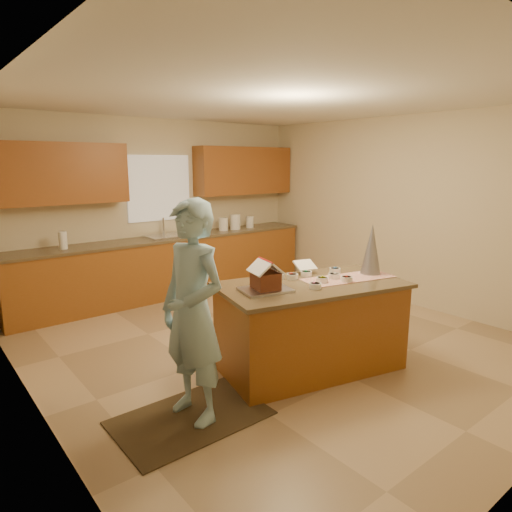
# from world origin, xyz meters

# --- Properties ---
(floor) EXTENTS (5.50, 5.50, 0.00)m
(floor) POSITION_xyz_m (0.00, 0.00, 0.00)
(floor) COLOR tan
(floor) RESTS_ON ground
(ceiling) EXTENTS (5.50, 5.50, 0.00)m
(ceiling) POSITION_xyz_m (0.00, 0.00, 2.70)
(ceiling) COLOR silver
(ceiling) RESTS_ON floor
(wall_back) EXTENTS (5.50, 5.50, 0.00)m
(wall_back) POSITION_xyz_m (0.00, 2.75, 1.35)
(wall_back) COLOR beige
(wall_back) RESTS_ON floor
(wall_left) EXTENTS (5.50, 5.50, 0.00)m
(wall_left) POSITION_xyz_m (-2.50, 0.00, 1.35)
(wall_left) COLOR beige
(wall_left) RESTS_ON floor
(wall_right) EXTENTS (5.50, 5.50, 0.00)m
(wall_right) POSITION_xyz_m (2.50, 0.00, 1.35)
(wall_right) COLOR beige
(wall_right) RESTS_ON floor
(stone_accent) EXTENTS (0.00, 2.50, 2.50)m
(stone_accent) POSITION_xyz_m (-2.48, -0.80, 1.25)
(stone_accent) COLOR gray
(stone_accent) RESTS_ON wall_left
(window_curtain) EXTENTS (1.05, 0.03, 1.00)m
(window_curtain) POSITION_xyz_m (0.00, 2.72, 1.65)
(window_curtain) COLOR white
(window_curtain) RESTS_ON wall_back
(back_counter_base) EXTENTS (4.80, 0.60, 0.88)m
(back_counter_base) POSITION_xyz_m (0.00, 2.45, 0.44)
(back_counter_base) COLOR brown
(back_counter_base) RESTS_ON floor
(back_counter_top) EXTENTS (4.85, 0.63, 0.04)m
(back_counter_top) POSITION_xyz_m (0.00, 2.45, 0.90)
(back_counter_top) COLOR brown
(back_counter_top) RESTS_ON back_counter_base
(upper_cabinet_left) EXTENTS (1.85, 0.35, 0.80)m
(upper_cabinet_left) POSITION_xyz_m (-1.55, 2.57, 1.90)
(upper_cabinet_left) COLOR #9D4721
(upper_cabinet_left) RESTS_ON wall_back
(upper_cabinet_right) EXTENTS (1.85, 0.35, 0.80)m
(upper_cabinet_right) POSITION_xyz_m (1.55, 2.57, 1.90)
(upper_cabinet_right) COLOR #9D4721
(upper_cabinet_right) RESTS_ON wall_back
(sink) EXTENTS (0.70, 0.45, 0.12)m
(sink) POSITION_xyz_m (0.00, 2.45, 0.89)
(sink) COLOR silver
(sink) RESTS_ON back_counter_top
(faucet) EXTENTS (0.03, 0.03, 0.28)m
(faucet) POSITION_xyz_m (0.00, 2.63, 1.06)
(faucet) COLOR silver
(faucet) RESTS_ON back_counter_top
(island_base) EXTENTS (1.90, 1.26, 0.85)m
(island_base) POSITION_xyz_m (-0.15, -0.74, 0.43)
(island_base) COLOR brown
(island_base) RESTS_ON floor
(island_top) EXTENTS (1.99, 1.35, 0.04)m
(island_top) POSITION_xyz_m (-0.15, -0.74, 0.87)
(island_top) COLOR brown
(island_top) RESTS_ON island_base
(table_runner) EXTENTS (1.02, 0.57, 0.01)m
(table_runner) POSITION_xyz_m (0.27, -0.84, 0.89)
(table_runner) COLOR #A2220B
(table_runner) RESTS_ON island_top
(baking_tray) EXTENTS (0.51, 0.42, 0.02)m
(baking_tray) POSITION_xyz_m (-0.68, -0.66, 0.90)
(baking_tray) COLOR silver
(baking_tray) RESTS_ON island_top
(cookbook) EXTENTS (0.25, 0.21, 0.09)m
(cookbook) POSITION_xyz_m (0.07, -0.41, 0.98)
(cookbook) COLOR white
(cookbook) RESTS_ON island_top
(tinsel_tree) EXTENTS (0.26, 0.26, 0.53)m
(tinsel_tree) POSITION_xyz_m (0.59, -0.87, 1.16)
(tinsel_tree) COLOR silver
(tinsel_tree) RESTS_ON island_top
(rug) EXTENTS (1.20, 0.78, 0.01)m
(rug) POSITION_xyz_m (-1.57, -0.77, 0.01)
(rug) COLOR black
(rug) RESTS_ON floor
(boy) EXTENTS (0.51, 0.70, 1.77)m
(boy) POSITION_xyz_m (-1.52, -0.77, 0.90)
(boy) COLOR #A0CFE3
(boy) RESTS_ON rug
(canister_a) EXTENTS (0.16, 0.16, 0.21)m
(canister_a) POSITION_xyz_m (1.02, 2.45, 1.03)
(canister_a) COLOR white
(canister_a) RESTS_ON back_counter_top
(canister_b) EXTENTS (0.17, 0.17, 0.25)m
(canister_b) POSITION_xyz_m (1.26, 2.45, 1.05)
(canister_b) COLOR white
(canister_b) RESTS_ON back_counter_top
(canister_c) EXTENTS (0.14, 0.14, 0.19)m
(canister_c) POSITION_xyz_m (1.58, 2.45, 1.02)
(canister_c) COLOR white
(canister_c) RESTS_ON back_counter_top
(paper_towel) EXTENTS (0.11, 0.11, 0.23)m
(paper_towel) POSITION_xyz_m (-1.56, 2.45, 1.04)
(paper_towel) COLOR white
(paper_towel) RESTS_ON back_counter_top
(gingerbread_house) EXTENTS (0.32, 0.33, 0.27)m
(gingerbread_house) POSITION_xyz_m (-0.68, -0.66, 1.02)
(gingerbread_house) COLOR maroon
(gingerbread_house) RESTS_ON baking_tray
(candy_bowls) EXTENTS (0.74, 0.62, 0.05)m
(candy_bowls) POSITION_xyz_m (-0.03, -0.67, 0.92)
(candy_bowls) COLOR silver
(candy_bowls) RESTS_ON island_top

